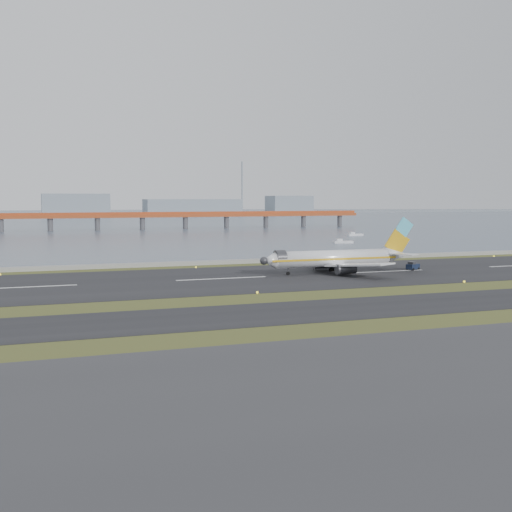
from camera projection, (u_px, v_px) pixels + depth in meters
name	position (u px, v px, depth m)	size (l,w,h in m)	color
ground	(272.00, 300.00, 109.02)	(1000.00, 1000.00, 0.00)	#314418
apron_strip	(492.00, 391.00, 57.40)	(1000.00, 50.00, 0.10)	#323234
taxiway_strip	(300.00, 311.00, 97.75)	(1000.00, 18.00, 0.10)	black
runway_strip	(222.00, 279.00, 137.17)	(1000.00, 45.00, 0.10)	black
seawall	(189.00, 263.00, 165.28)	(1000.00, 2.50, 1.00)	gray
bay_water	(77.00, 219.00, 540.71)	(1400.00, 800.00, 1.30)	#4A566A
red_pier	(142.00, 216.00, 349.65)	(260.00, 5.00, 10.20)	#9D3F1B
far_shoreline	(79.00, 208.00, 694.86)	(1400.00, 80.00, 60.50)	gray
airliner	(338.00, 258.00, 147.43)	(38.52, 32.89, 12.80)	white
pushback_tug	(413.00, 266.00, 153.79)	(3.64, 2.85, 2.05)	#111B31
workboat_near	(343.00, 242.00, 245.39)	(7.64, 3.37, 1.79)	silver
workboat_far	(355.00, 235.00, 293.77)	(7.84, 3.16, 1.85)	silver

